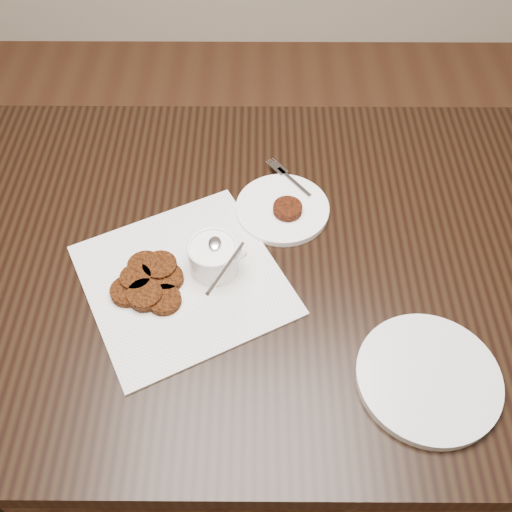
# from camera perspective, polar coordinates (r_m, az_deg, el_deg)

# --- Properties ---
(floor) EXTENTS (4.00, 4.00, 0.00)m
(floor) POSITION_cam_1_polar(r_m,az_deg,el_deg) (1.68, -1.02, -18.17)
(floor) COLOR #55321D
(floor) RESTS_ON ground
(table) EXTENTS (1.34, 0.86, 0.75)m
(table) POSITION_cam_1_polar(r_m,az_deg,el_deg) (1.37, 1.42, -9.55)
(table) COLOR black
(table) RESTS_ON floor
(napkin) EXTENTS (0.44, 0.44, 0.00)m
(napkin) POSITION_cam_1_polar(r_m,az_deg,el_deg) (1.03, -7.24, -2.32)
(napkin) COLOR white
(napkin) RESTS_ON table
(sauce_ramekin) EXTENTS (0.13, 0.13, 0.12)m
(sauce_ramekin) POSITION_cam_1_polar(r_m,az_deg,el_deg) (0.99, -4.35, 1.03)
(sauce_ramekin) COLOR white
(sauce_ramekin) RESTS_ON napkin
(patty_cluster) EXTENTS (0.26, 0.26, 0.02)m
(patty_cluster) POSITION_cam_1_polar(r_m,az_deg,el_deg) (1.02, -10.63, -2.45)
(patty_cluster) COLOR #632C0D
(patty_cluster) RESTS_ON napkin
(plate_with_patty) EXTENTS (0.25, 0.25, 0.03)m
(plate_with_patty) POSITION_cam_1_polar(r_m,az_deg,el_deg) (1.12, 2.65, 4.92)
(plate_with_patty) COLOR white
(plate_with_patty) RESTS_ON table
(plate_empty) EXTENTS (0.30, 0.30, 0.02)m
(plate_empty) POSITION_cam_1_polar(r_m,az_deg,el_deg) (0.95, 16.71, -11.50)
(plate_empty) COLOR silver
(plate_empty) RESTS_ON table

